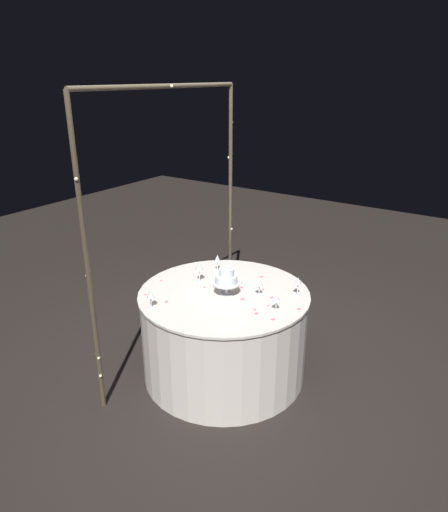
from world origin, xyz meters
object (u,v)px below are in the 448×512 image
(wine_glass_5, at_px, (259,283))
(decorative_arch, at_px, (170,197))
(wine_glass_4, at_px, (217,259))
(wine_glass_1, at_px, (199,267))
(wine_glass_3, at_px, (276,299))
(wine_glass_2, at_px, (151,295))
(tiered_cake, at_px, (226,278))
(main_table, at_px, (224,333))
(wine_glass_0, at_px, (298,282))

(wine_glass_5, bearing_deg, decorative_arch, 97.22)
(decorative_arch, bearing_deg, wine_glass_5, -82.78)
(decorative_arch, bearing_deg, wine_glass_4, -35.61)
(wine_glass_1, bearing_deg, wine_glass_3, -97.05)
(decorative_arch, height_order, wine_glass_2, decorative_arch)
(wine_glass_3, height_order, wine_glass_4, wine_glass_4)
(tiered_cake, bearing_deg, main_table, 57.39)
(tiered_cake, distance_m, wine_glass_3, 0.46)
(main_table, bearing_deg, wine_glass_2, 149.75)
(wine_glass_4, xyz_separation_m, wine_glass_5, (-0.23, -0.56, -0.00))
(tiered_cake, bearing_deg, wine_glass_5, -61.00)
(wine_glass_1, bearing_deg, wine_glass_5, -85.05)
(decorative_arch, relative_size, wine_glass_5, 15.80)
(decorative_arch, relative_size, tiered_cake, 10.28)
(wine_glass_4, bearing_deg, wine_glass_0, -93.42)
(wine_glass_0, distance_m, wine_glass_1, 0.84)
(decorative_arch, distance_m, wine_glass_4, 0.73)
(tiered_cake, relative_size, wine_glass_5, 1.54)
(decorative_arch, relative_size, wine_glass_3, 17.36)
(wine_glass_0, height_order, wine_glass_3, wine_glass_0)
(wine_glass_4, relative_size, wine_glass_5, 1.03)
(main_table, distance_m, wine_glass_2, 0.78)
(main_table, height_order, tiered_cake, tiered_cake)
(wine_glass_0, height_order, wine_glass_4, wine_glass_0)
(decorative_arch, relative_size, wine_glass_1, 12.75)
(wine_glass_2, bearing_deg, main_table, -30.25)
(wine_glass_1, relative_size, wine_glass_5, 1.24)
(wine_glass_3, xyz_separation_m, wine_glass_4, (0.37, 0.79, 0.01))
(wine_glass_0, bearing_deg, wine_glass_3, 176.78)
(main_table, bearing_deg, wine_glass_4, 41.78)
(main_table, xyz_separation_m, wine_glass_5, (0.10, -0.27, 0.49))
(wine_glass_0, xyz_separation_m, wine_glass_3, (-0.33, 0.02, -0.02))
(tiered_cake, distance_m, wine_glass_0, 0.57)
(wine_glass_3, distance_m, wine_glass_4, 0.88)
(main_table, distance_m, wine_glass_0, 0.77)
(wine_glass_3, bearing_deg, wine_glass_5, 57.68)
(wine_glass_1, bearing_deg, wine_glass_0, -74.11)
(wine_glass_0, height_order, wine_glass_1, wine_glass_1)
(tiered_cake, relative_size, wine_glass_2, 1.53)
(wine_glass_1, height_order, wine_glass_4, wine_glass_1)
(wine_glass_4, bearing_deg, wine_glass_2, 179.15)
(main_table, relative_size, wine_glass_4, 9.10)
(decorative_arch, distance_m, wine_glass_1, 0.63)
(wine_glass_5, bearing_deg, wine_glass_0, -53.92)
(wine_glass_2, relative_size, wine_glass_3, 1.10)
(wine_glass_3, bearing_deg, wine_glass_2, 120.89)
(wine_glass_0, distance_m, wine_glass_2, 1.15)
(tiered_cake, bearing_deg, wine_glass_1, 76.56)
(main_table, bearing_deg, decorative_arch, 90.11)
(wine_glass_4, bearing_deg, tiered_cake, -136.69)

